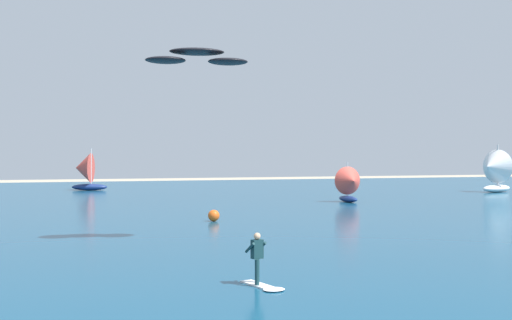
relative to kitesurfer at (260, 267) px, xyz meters
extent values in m
cube|color=navy|center=(0.80, 38.16, -0.65)|extent=(160.00, 90.00, 0.10)
cube|color=white|center=(-0.05, 0.19, -0.58)|extent=(0.79, 1.47, 0.05)
cylinder|color=#143338|center=(-0.12, -0.02, -0.15)|extent=(0.14, 0.14, 0.80)
cylinder|color=#143338|center=(0.02, 0.39, -0.15)|extent=(0.14, 0.14, 0.80)
cube|color=#143338|center=(-0.05, 0.19, 0.55)|extent=(0.40, 0.31, 0.60)
sphere|color=tan|center=(-0.05, 0.19, 0.96)|extent=(0.22, 0.22, 0.22)
cylinder|color=#143338|center=(-0.28, 0.21, 0.60)|extent=(0.22, 0.51, 0.39)
cylinder|color=#143338|center=(0.14, 0.32, 0.60)|extent=(0.22, 0.51, 0.39)
ellipsoid|color=white|center=(0.20, -0.73, -0.56)|extent=(0.83, 0.76, 0.08)
ellipsoid|color=black|center=(0.12, 9.89, 8.31)|extent=(2.73, 1.87, 0.30)
ellipsoid|color=black|center=(-1.31, 10.10, 7.89)|extent=(2.06, 1.78, 0.30)
ellipsoid|color=black|center=(1.54, 9.69, 7.89)|extent=(2.06, 1.78, 0.30)
ellipsoid|color=white|center=(40.72, 40.37, -0.18)|extent=(4.75, 2.86, 0.84)
cylinder|color=silver|center=(40.92, 40.43, 2.49)|extent=(0.14, 0.14, 4.49)
cone|color=white|center=(39.98, 40.13, 2.26)|extent=(3.04, 4.20, 3.78)
ellipsoid|color=navy|center=(18.43, 31.86, -0.33)|extent=(1.07, 2.97, 0.55)
cylinder|color=silver|center=(18.43, 32.00, 1.43)|extent=(0.09, 0.09, 2.95)
cone|color=#D84C3F|center=(18.44, 31.35, 1.28)|extent=(2.50, 1.33, 2.48)
ellipsoid|color=navy|center=(-2.31, 57.84, -0.21)|extent=(4.38, 2.62, 0.78)
cylinder|color=silver|center=(-2.12, 57.78, 2.24)|extent=(0.13, 0.13, 4.14)
cone|color=#D84C3F|center=(-2.98, 58.05, 2.04)|extent=(2.78, 3.86, 3.48)
sphere|color=#E55919|center=(3.28, 19.56, -0.24)|extent=(0.72, 0.72, 0.72)
camera|label=1|loc=(-6.16, -19.01, 3.53)|focal=44.68mm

